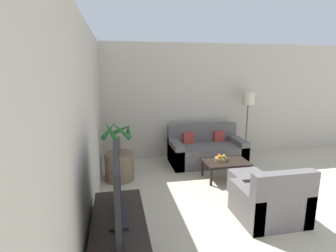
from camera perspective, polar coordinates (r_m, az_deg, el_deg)
name	(u,v)px	position (r m, az deg, el deg)	size (l,w,h in m)	color
wall_back	(227,101)	(6.64, 12.69, 5.44)	(7.65, 0.06, 2.70)	#BCB2A3
wall_left	(84,140)	(3.00, -17.80, -2.90)	(0.06, 7.79, 2.70)	#BCB2A3
tv_console	(120,249)	(2.97, -10.44, -24.81)	(0.53, 1.29, 0.65)	black
television	(117,188)	(2.62, -10.94, -13.12)	(0.18, 1.02, 0.68)	black
potted_palm	(119,162)	(5.18, -10.54, -7.68)	(0.64, 0.63, 1.21)	brown
sofa_loveseat	(206,151)	(6.06, 8.31, -5.36)	(1.65, 0.87, 0.84)	#605B5B
floor_lamp	(248,103)	(6.45, 17.06, 4.78)	(0.28, 0.28, 1.59)	brown
coffee_table	(226,163)	(5.25, 12.44, -7.96)	(0.85, 0.57, 0.37)	black
fruit_bowl	(221,159)	(5.24, 11.43, -7.05)	(0.24, 0.24, 0.06)	#997A4C
apple_red	(219,155)	(5.24, 11.15, -6.30)	(0.07, 0.07, 0.07)	red
apple_green	(224,156)	(5.19, 12.12, -6.50)	(0.08, 0.08, 0.08)	olive
orange_fruit	(220,157)	(5.16, 11.19, -6.59)	(0.08, 0.08, 0.08)	orange
armchair	(271,203)	(4.11, 21.43, -15.28)	(0.89, 0.77, 0.83)	#605B5B
ottoman	(248,184)	(4.72, 16.98, -12.04)	(0.54, 0.48, 0.41)	#605B5B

